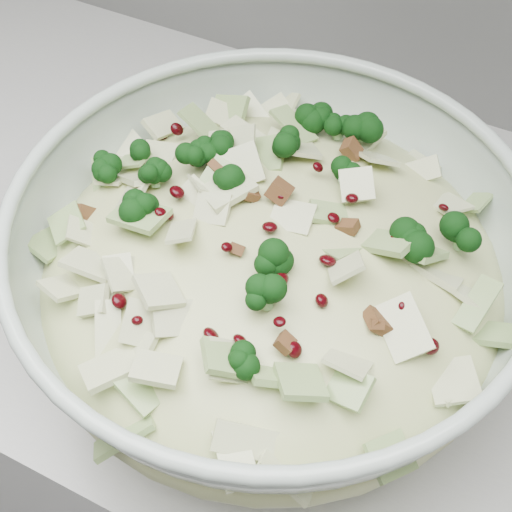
# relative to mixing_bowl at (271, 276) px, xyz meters

# --- Properties ---
(counter) EXTENTS (3.60, 0.60, 0.90)m
(counter) POSITION_rel_mixing_bowl_xyz_m (0.20, 0.10, -0.54)
(counter) COLOR #B6B6B1
(counter) RESTS_ON floor
(mixing_bowl) EXTENTS (0.49, 0.49, 0.16)m
(mixing_bowl) POSITION_rel_mixing_bowl_xyz_m (0.00, 0.00, 0.00)
(mixing_bowl) COLOR #A9BAAF
(mixing_bowl) RESTS_ON counter
(salad) EXTENTS (0.52, 0.52, 0.16)m
(salad) POSITION_rel_mixing_bowl_xyz_m (0.00, 0.00, 0.03)
(salad) COLOR #C0C587
(salad) RESTS_ON mixing_bowl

